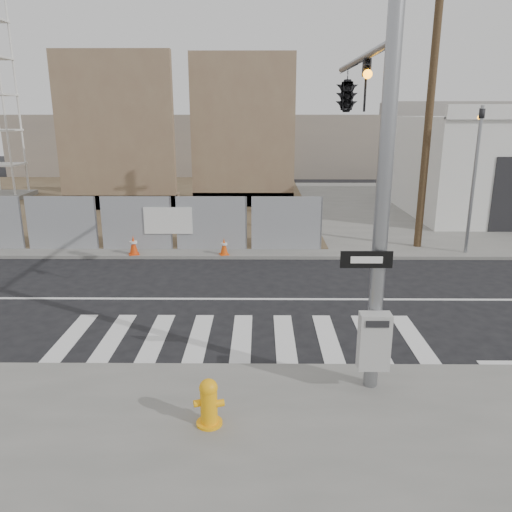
{
  "coord_description": "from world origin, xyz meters",
  "views": [
    {
      "loc": [
        0.42,
        -13.19,
        5.02
      ],
      "look_at": [
        0.31,
        -0.46,
        1.4
      ],
      "focal_mm": 35.0,
      "sensor_mm": 36.0,
      "label": 1
    }
  ],
  "objects_px": {
    "signal_pole": "(356,126)",
    "traffic_cone_d": "(224,246)",
    "traffic_cone_c": "(134,245)",
    "fire_hydrant": "(209,402)"
  },
  "relations": [
    {
      "from": "fire_hydrant",
      "to": "traffic_cone_c",
      "type": "height_order",
      "value": "fire_hydrant"
    },
    {
      "from": "traffic_cone_d",
      "to": "traffic_cone_c",
      "type": "bearing_deg",
      "value": 180.0
    },
    {
      "from": "fire_hydrant",
      "to": "traffic_cone_d",
      "type": "distance_m",
      "value": 10.3
    },
    {
      "from": "signal_pole",
      "to": "traffic_cone_c",
      "type": "xyz_separation_m",
      "value": [
        -6.65,
        6.27,
        -4.32
      ]
    },
    {
      "from": "signal_pole",
      "to": "fire_hydrant",
      "type": "distance_m",
      "value": 6.54
    },
    {
      "from": "traffic_cone_c",
      "to": "traffic_cone_d",
      "type": "relative_size",
      "value": 1.13
    },
    {
      "from": "fire_hydrant",
      "to": "signal_pole",
      "type": "bearing_deg",
      "value": 36.3
    },
    {
      "from": "signal_pole",
      "to": "fire_hydrant",
      "type": "bearing_deg",
      "value": -125.78
    },
    {
      "from": "fire_hydrant",
      "to": "traffic_cone_d",
      "type": "relative_size",
      "value": 1.31
    },
    {
      "from": "signal_pole",
      "to": "traffic_cone_d",
      "type": "xyz_separation_m",
      "value": [
        -3.38,
        6.27,
        -4.36
      ]
    }
  ]
}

